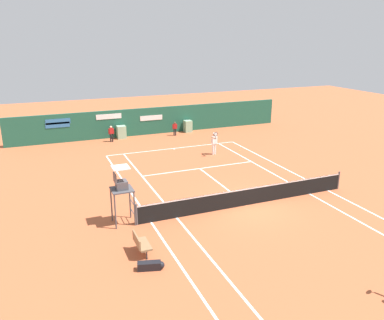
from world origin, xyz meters
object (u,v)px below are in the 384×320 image
object	(u,v)px
player_on_baseline	(214,142)
ball_kid_centre_post	(175,128)
player_bench	(141,243)
tennis_ball_near_service_line	(240,151)
equipment_bag	(152,266)
ball_kid_left_post	(111,133)
umpire_chair	(121,187)

from	to	relation	value
player_on_baseline	ball_kid_centre_post	distance (m)	6.67
player_bench	tennis_ball_near_service_line	xyz separation A→B (m)	(10.98, 11.57, -0.47)
player_bench	equipment_bag	xyz separation A→B (m)	(0.09, -1.22, -0.35)
player_bench	player_on_baseline	bearing A→B (deg)	142.77
equipment_bag	ball_kid_centre_post	world-z (taller)	ball_kid_centre_post
ball_kid_left_post	equipment_bag	bearing A→B (deg)	85.18
player_on_baseline	umpire_chair	bearing A→B (deg)	36.74
player_bench	equipment_bag	bearing A→B (deg)	3.98
umpire_chair	ball_kid_centre_post	size ratio (longest dim) A/B	2.25
player_bench	tennis_ball_near_service_line	world-z (taller)	player_bench
player_bench	ball_kid_centre_post	xyz separation A→B (m)	(8.03, 18.17, 0.22)
equipment_bag	ball_kid_centre_post	size ratio (longest dim) A/B	0.83
umpire_chair	ball_kid_centre_post	xyz separation A→B (m)	(8.08, 15.17, -1.12)
player_on_baseline	equipment_bag	bearing A→B (deg)	48.45
equipment_bag	tennis_ball_near_service_line	size ratio (longest dim) A/B	15.31
ball_kid_left_post	umpire_chair	bearing A→B (deg)	82.81
player_on_baseline	ball_kid_centre_post	size ratio (longest dim) A/B	1.50
umpire_chair	ball_kid_left_post	world-z (taller)	umpire_chair
umpire_chair	ball_kid_centre_post	world-z (taller)	umpire_chair
umpire_chair	tennis_ball_near_service_line	world-z (taller)	umpire_chair
umpire_chair	tennis_ball_near_service_line	distance (m)	14.09
player_bench	ball_kid_left_post	size ratio (longest dim) A/B	0.81
ball_kid_centre_post	ball_kid_left_post	bearing A→B (deg)	7.94
umpire_chair	player_bench	bearing A→B (deg)	1.06
umpire_chair	equipment_bag	size ratio (longest dim) A/B	2.71
ball_kid_centre_post	player_on_baseline	bearing A→B (deg)	104.38
equipment_bag	player_on_baseline	size ratio (longest dim) A/B	0.55
umpire_chair	ball_kid_left_post	xyz separation A→B (m)	(2.42, 15.17, -1.05)
equipment_bag	ball_kid_centre_post	bearing A→B (deg)	67.73
player_bench	equipment_bag	size ratio (longest dim) A/B	1.07
equipment_bag	ball_kid_centre_post	xyz separation A→B (m)	(7.94, 19.40, 0.56)
equipment_bag	player_on_baseline	bearing A→B (deg)	55.77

